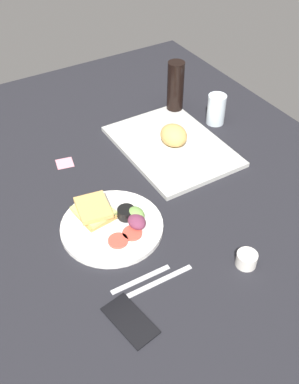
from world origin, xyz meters
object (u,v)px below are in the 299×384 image
Objects in this scene: fork at (141,279)px; bread_plate_near at (175,141)px; knife at (160,281)px; sticky_note at (65,163)px; cell_phone at (130,320)px; serving_tray at (172,146)px; plate_with_salad at (112,223)px; soda_bottle at (175,88)px; drinking_glass at (216,109)px; espresso_cup at (247,259)px.

bread_plate_near is at bearing 49.17° from fork.
sticky_note is at bearing 92.86° from knife.
cell_phone is at bearing -152.46° from knife.
bread_plate_near reaches higher than sticky_note.
serving_tray is 2.14× the size of bread_plate_near.
plate_with_salad reaches higher than serving_tray.
knife is at bearing -35.96° from soda_bottle.
serving_tray is 2.17× the size of soda_bottle.
cell_phone is at bearing -41.19° from serving_tray.
drinking_glass is at bearing 31.48° from soda_bottle.
espresso_cup is at bearing 38.26° from plate_with_salad.
sticky_note is at bearing 161.18° from cell_phone.
serving_tray reaches higher than knife.
fork is at bearing -42.16° from bread_plate_near.
bread_plate_near reaches higher than fork.
fork is (-10.01, -26.59, -1.75)cm from espresso_cup.
plate_with_salad reaches higher than cell_phone.
fork is 12.28cm from cell_phone.
espresso_cup reaches higher than serving_tray.
drinking_glass is 0.60× the size of knife.
serving_tray is at bearing 123.12° from plate_with_salad.
fork is at bearing 128.17° from cell_phone.
bread_plate_near is at bearing -33.50° from soda_bottle.
serving_tray is at bearing 167.83° from espresso_cup.
espresso_cup is at bearing -12.41° from bread_plate_near.
bread_plate_near is at bearing 167.59° from espresso_cup.
fork is at bearing -2.27° from sticky_note.
serving_tray is 42.80cm from plate_with_salad.
plate_with_salad is at bearing -56.88° from serving_tray.
bread_plate_near is at bearing -72.68° from drinking_glass.
serving_tray is 3.92× the size of drinking_glass.
knife is 58.46cm from sticky_note.
serving_tray is 3.13× the size of cell_phone.
knife is (52.30, -57.41, -5.49)cm from drinking_glass.
drinking_glass is at bearing 107.32° from bread_plate_near.
soda_bottle is 3.70× the size of espresso_cup.
espresso_cup is (73.86, -25.91, -8.36)cm from soda_bottle.
soda_bottle is at bearing 55.14° from knife.
plate_with_salad is 23.75cm from knife.
espresso_cup is 28.47cm from fork.
fork is 5.00cm from knife.
drinking_glass is at bearing 40.09° from fork.
drinking_glass is 0.80× the size of cell_phone.
espresso_cup is 0.33× the size of fork.
soda_bottle is at bearing 144.27° from serving_tray.
drinking_glass is (-28.64, 59.00, 4.08)cm from plate_with_salad.
sticky_note is (-55.43, 2.20, -0.19)cm from fork.
espresso_cup is at bearing -19.30° from fork.
soda_bottle reaches higher than plate_with_salad.
drinking_glass is at bearing 149.58° from espresso_cup.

